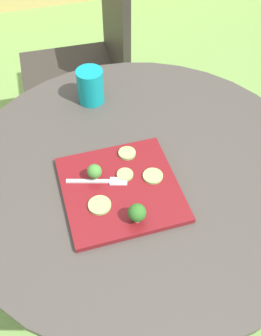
# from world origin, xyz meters

# --- Properties ---
(ground_plane) EXTENTS (12.00, 12.00, 0.00)m
(ground_plane) POSITION_xyz_m (0.00, 0.00, 0.00)
(ground_plane) COLOR #70994C
(patio_table) EXTENTS (0.96, 0.96, 0.71)m
(patio_table) POSITION_xyz_m (0.00, 0.00, 0.47)
(patio_table) COLOR #423D38
(patio_table) RESTS_ON ground_plane
(patio_chair) EXTENTS (0.46, 0.46, 0.90)m
(patio_chair) POSITION_xyz_m (0.04, 0.83, 0.53)
(patio_chair) COLOR #332D28
(patio_chair) RESTS_ON ground_plane
(salad_plate) EXTENTS (0.29, 0.29, 0.01)m
(salad_plate) POSITION_xyz_m (-0.07, -0.06, 0.72)
(salad_plate) COLOR maroon
(salad_plate) RESTS_ON patio_table
(drinking_glass) EXTENTS (0.08, 0.08, 0.11)m
(drinking_glass) POSITION_xyz_m (-0.06, 0.31, 0.76)
(drinking_glass) COLOR #0F8C93
(drinking_glass) RESTS_ON patio_table
(fork) EXTENTS (0.15, 0.06, 0.00)m
(fork) POSITION_xyz_m (-0.11, -0.04, 0.73)
(fork) COLOR silver
(fork) RESTS_ON salad_plate
(broccoli_floret_0) EXTENTS (0.04, 0.04, 0.05)m
(broccoli_floret_0) POSITION_xyz_m (-0.13, -0.02, 0.75)
(broccoli_floret_0) COLOR #99B770
(broccoli_floret_0) RESTS_ON salad_plate
(broccoli_floret_1) EXTENTS (0.04, 0.04, 0.05)m
(broccoli_floret_1) POSITION_xyz_m (-0.06, -0.17, 0.75)
(broccoli_floret_1) COLOR #99B770
(broccoli_floret_1) RESTS_ON salad_plate
(cucumber_slice_0) EXTENTS (0.06, 0.06, 0.01)m
(cucumber_slice_0) POSITION_xyz_m (-0.13, -0.11, 0.73)
(cucumber_slice_0) COLOR #8EB766
(cucumber_slice_0) RESTS_ON salad_plate
(cucumber_slice_1) EXTENTS (0.05, 0.05, 0.01)m
(cucumber_slice_1) POSITION_xyz_m (0.02, -0.05, 0.73)
(cucumber_slice_1) COLOR #8EB766
(cucumber_slice_1) RESTS_ON salad_plate
(cucumber_slice_2) EXTENTS (0.05, 0.05, 0.01)m
(cucumber_slice_2) POSITION_xyz_m (-0.02, 0.04, 0.73)
(cucumber_slice_2) COLOR #8EB766
(cucumber_slice_2) RESTS_ON salad_plate
(cucumber_slice_3) EXTENTS (0.04, 0.04, 0.01)m
(cucumber_slice_3) POSITION_xyz_m (-0.05, -0.03, 0.73)
(cucumber_slice_3) COLOR #8EB766
(cucumber_slice_3) RESTS_ON salad_plate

